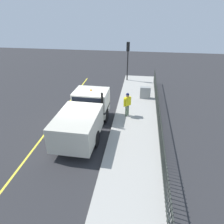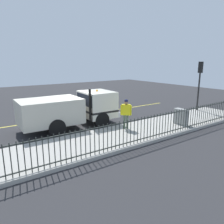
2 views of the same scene
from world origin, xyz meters
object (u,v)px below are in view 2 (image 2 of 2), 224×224
(work_truck, at_px, (74,108))
(traffic_light_near, at_px, (200,76))
(worker_standing, at_px, (126,111))
(traffic_cone, at_px, (78,113))
(utility_cabinet, at_px, (181,117))

(work_truck, distance_m, traffic_light_near, 10.14)
(worker_standing, distance_m, traffic_light_near, 7.95)
(traffic_light_near, xyz_separation_m, traffic_cone, (-3.77, -8.68, -2.50))
(utility_cabinet, bearing_deg, traffic_cone, -142.67)
(worker_standing, relative_size, traffic_cone, 2.44)
(work_truck, height_order, traffic_cone, work_truck)
(worker_standing, height_order, traffic_light_near, traffic_light_near)
(traffic_light_near, bearing_deg, traffic_cone, 69.01)
(work_truck, relative_size, traffic_light_near, 1.58)
(traffic_light_near, distance_m, traffic_cone, 9.79)
(work_truck, xyz_separation_m, traffic_cone, (-1.90, 1.16, -0.88))
(utility_cabinet, bearing_deg, work_truck, -124.31)
(work_truck, height_order, traffic_light_near, traffic_light_near)
(utility_cabinet, distance_m, traffic_cone, 7.07)
(worker_standing, height_order, traffic_cone, worker_standing)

